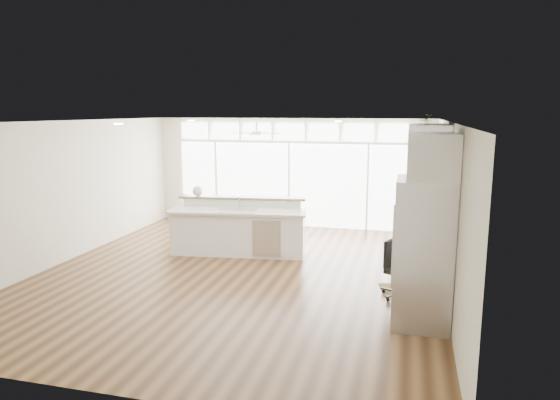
# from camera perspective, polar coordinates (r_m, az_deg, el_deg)

# --- Properties ---
(floor) EXTENTS (7.00, 8.00, 0.02)m
(floor) POSITION_cam_1_polar(r_m,az_deg,el_deg) (9.07, -4.78, -8.45)
(floor) COLOR #402713
(floor) RESTS_ON ground
(ceiling) EXTENTS (7.00, 8.00, 0.02)m
(ceiling) POSITION_cam_1_polar(r_m,az_deg,el_deg) (8.60, -5.05, 8.92)
(ceiling) COLOR silver
(ceiling) RESTS_ON wall_back
(wall_back) EXTENTS (7.00, 0.04, 2.70)m
(wall_back) POSITION_cam_1_polar(r_m,az_deg,el_deg) (12.54, 1.15, 3.15)
(wall_back) COLOR beige
(wall_back) RESTS_ON floor
(wall_front) EXTENTS (7.00, 0.04, 2.70)m
(wall_front) POSITION_cam_1_polar(r_m,az_deg,el_deg) (5.24, -19.65, -7.44)
(wall_front) COLOR beige
(wall_front) RESTS_ON floor
(wall_left) EXTENTS (0.04, 8.00, 2.70)m
(wall_left) POSITION_cam_1_polar(r_m,az_deg,el_deg) (10.42, -23.39, 0.88)
(wall_left) COLOR beige
(wall_left) RESTS_ON floor
(wall_right) EXTENTS (0.04, 8.00, 2.70)m
(wall_right) POSITION_cam_1_polar(r_m,az_deg,el_deg) (8.28, 18.61, -1.03)
(wall_right) COLOR beige
(wall_right) RESTS_ON floor
(glass_wall) EXTENTS (5.80, 0.06, 2.08)m
(glass_wall) POSITION_cam_1_polar(r_m,az_deg,el_deg) (12.52, 1.08, 1.76)
(glass_wall) COLOR silver
(glass_wall) RESTS_ON wall_back
(transom_row) EXTENTS (5.90, 0.06, 0.40)m
(transom_row) POSITION_cam_1_polar(r_m,az_deg,el_deg) (12.40, 1.10, 7.85)
(transom_row) COLOR silver
(transom_row) RESTS_ON wall_back
(desk_window) EXTENTS (0.04, 0.85, 0.85)m
(desk_window) POSITION_cam_1_polar(r_m,az_deg,el_deg) (8.54, 18.29, 0.68)
(desk_window) COLOR white
(desk_window) RESTS_ON wall_right
(ceiling_fan) EXTENTS (1.16, 1.16, 0.32)m
(ceiling_fan) POSITION_cam_1_polar(r_m,az_deg,el_deg) (11.42, -2.70, 8.15)
(ceiling_fan) COLOR white
(ceiling_fan) RESTS_ON ceiling
(recessed_lights) EXTENTS (3.40, 3.00, 0.02)m
(recessed_lights) POSITION_cam_1_polar(r_m,az_deg,el_deg) (8.79, -4.60, 8.83)
(recessed_lights) COLOR white
(recessed_lights) RESTS_ON ceiling
(oven_cabinet) EXTENTS (0.64, 1.20, 2.50)m
(oven_cabinet) POSITION_cam_1_polar(r_m,az_deg,el_deg) (10.05, 16.01, 0.43)
(oven_cabinet) COLOR white
(oven_cabinet) RESTS_ON floor
(desk_nook) EXTENTS (0.72, 1.30, 0.76)m
(desk_nook) POSITION_cam_1_polar(r_m,az_deg,el_deg) (8.78, 15.70, -6.78)
(desk_nook) COLOR white
(desk_nook) RESTS_ON floor
(upper_cabinets) EXTENTS (0.64, 1.30, 0.64)m
(upper_cabinets) POSITION_cam_1_polar(r_m,az_deg,el_deg) (8.43, 16.61, 6.14)
(upper_cabinets) COLOR white
(upper_cabinets) RESTS_ON wall_right
(refrigerator) EXTENTS (0.76, 0.90, 2.00)m
(refrigerator) POSITION_cam_1_polar(r_m,az_deg,el_deg) (7.02, 16.01, -5.78)
(refrigerator) COLOR silver
(refrigerator) RESTS_ON floor
(fridge_cabinet) EXTENTS (0.64, 0.90, 0.60)m
(fridge_cabinet) POSITION_cam_1_polar(r_m,az_deg,el_deg) (6.79, 17.06, 4.82)
(fridge_cabinet) COLOR white
(fridge_cabinet) RESTS_ON wall_right
(framed_photos) EXTENTS (0.06, 0.22, 0.80)m
(framed_photos) POSITION_cam_1_polar(r_m,az_deg,el_deg) (9.17, 17.99, 0.37)
(framed_photos) COLOR black
(framed_photos) RESTS_ON wall_right
(kitchen_island) EXTENTS (2.90, 1.40, 1.11)m
(kitchen_island) POSITION_cam_1_polar(r_m,az_deg,el_deg) (10.16, -4.77, -3.10)
(kitchen_island) COLOR white
(kitchen_island) RESTS_ON floor
(rug) EXTENTS (0.94, 0.76, 0.01)m
(rug) POSITION_cam_1_polar(r_m,az_deg,el_deg) (8.50, 14.28, -9.94)
(rug) COLOR #3B2812
(rug) RESTS_ON floor
(office_chair) EXTENTS (0.59, 0.57, 0.89)m
(office_chair) POSITION_cam_1_polar(r_m,az_deg,el_deg) (8.04, 13.80, -7.76)
(office_chair) COLOR black
(office_chair) RESTS_ON floor
(fishbowl) EXTENTS (0.22, 0.22, 0.21)m
(fishbowl) POSITION_cam_1_polar(r_m,az_deg,el_deg) (10.65, -9.39, 1.04)
(fishbowl) COLOR silver
(fishbowl) RESTS_ON kitchen_island
(monitor) EXTENTS (0.15, 0.51, 0.42)m
(monitor) POSITION_cam_1_polar(r_m,az_deg,el_deg) (8.63, 15.35, -3.01)
(monitor) COLOR black
(monitor) RESTS_ON desk_nook
(keyboard) EXTENTS (0.15, 0.35, 0.02)m
(keyboard) POSITION_cam_1_polar(r_m,az_deg,el_deg) (8.67, 14.17, -4.25)
(keyboard) COLOR silver
(keyboard) RESTS_ON desk_nook
(potted_plant) EXTENTS (0.30, 0.33, 0.25)m
(potted_plant) POSITION_cam_1_polar(r_m,az_deg,el_deg) (9.92, 16.40, 8.27)
(potted_plant) COLOR #355E28
(potted_plant) RESTS_ON oven_cabinet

